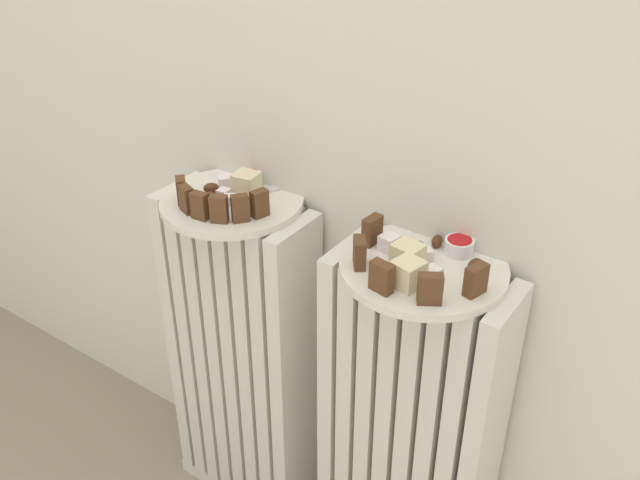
% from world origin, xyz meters
% --- Properties ---
extents(radiator_left, '(0.29, 0.12, 0.67)m').
position_xyz_m(radiator_left, '(-0.18, 0.28, 0.33)').
color(radiator_left, silver).
rests_on(radiator_left, ground_plane).
extents(radiator_right, '(0.29, 0.12, 0.67)m').
position_xyz_m(radiator_right, '(0.18, 0.28, 0.33)').
color(radiator_right, silver).
rests_on(radiator_right, ground_plane).
extents(plate_left, '(0.24, 0.24, 0.01)m').
position_xyz_m(plate_left, '(-0.18, 0.28, 0.67)').
color(plate_left, silver).
rests_on(plate_left, radiator_left).
extents(plate_right, '(0.24, 0.24, 0.01)m').
position_xyz_m(plate_right, '(0.18, 0.28, 0.67)').
color(plate_right, silver).
rests_on(plate_right, radiator_right).
extents(dark_cake_slice_left_0, '(0.03, 0.03, 0.04)m').
position_xyz_m(dark_cake_slice_left_0, '(-0.23, 0.22, 0.70)').
color(dark_cake_slice_left_0, '#56351E').
rests_on(dark_cake_slice_left_0, plate_left).
extents(dark_cake_slice_left_1, '(0.03, 0.02, 0.04)m').
position_xyz_m(dark_cake_slice_left_1, '(-0.20, 0.21, 0.70)').
color(dark_cake_slice_left_1, '#56351E').
rests_on(dark_cake_slice_left_1, plate_left).
extents(dark_cake_slice_left_2, '(0.03, 0.02, 0.04)m').
position_xyz_m(dark_cake_slice_left_2, '(-0.17, 0.20, 0.70)').
color(dark_cake_slice_left_2, '#56351E').
rests_on(dark_cake_slice_left_2, plate_left).
extents(dark_cake_slice_left_3, '(0.03, 0.03, 0.04)m').
position_xyz_m(dark_cake_slice_left_3, '(-0.14, 0.21, 0.70)').
color(dark_cake_slice_left_3, '#56351E').
rests_on(dark_cake_slice_left_3, plate_left).
extents(dark_cake_slice_left_4, '(0.03, 0.03, 0.04)m').
position_xyz_m(dark_cake_slice_left_4, '(-0.11, 0.23, 0.70)').
color(dark_cake_slice_left_4, '#56351E').
rests_on(dark_cake_slice_left_4, plate_left).
extents(dark_cake_slice_left_5, '(0.02, 0.03, 0.04)m').
position_xyz_m(dark_cake_slice_left_5, '(-0.10, 0.26, 0.70)').
color(dark_cake_slice_left_5, '#56351E').
rests_on(dark_cake_slice_left_5, plate_left).
extents(marble_cake_slice_left_0, '(0.04, 0.04, 0.04)m').
position_xyz_m(marble_cake_slice_left_0, '(-0.16, 0.30, 0.70)').
color(marble_cake_slice_left_0, beige).
rests_on(marble_cake_slice_left_0, plate_left).
extents(turkish_delight_left_0, '(0.03, 0.03, 0.02)m').
position_xyz_m(turkish_delight_left_0, '(-0.21, 0.30, 0.69)').
color(turkish_delight_left_0, white).
rests_on(turkish_delight_left_0, plate_left).
extents(turkish_delight_left_1, '(0.03, 0.03, 0.02)m').
position_xyz_m(turkish_delight_left_1, '(-0.16, 0.26, 0.69)').
color(turkish_delight_left_1, white).
rests_on(turkish_delight_left_1, plate_left).
extents(turkish_delight_left_2, '(0.02, 0.02, 0.02)m').
position_xyz_m(turkish_delight_left_2, '(-0.18, 0.27, 0.69)').
color(turkish_delight_left_2, white).
rests_on(turkish_delight_left_2, plate_left).
extents(medjool_date_left_0, '(0.03, 0.03, 0.02)m').
position_xyz_m(medjool_date_left_0, '(-0.13, 0.29, 0.69)').
color(medjool_date_left_0, '#4C2814').
rests_on(medjool_date_left_0, plate_left).
extents(medjool_date_left_1, '(0.02, 0.03, 0.02)m').
position_xyz_m(medjool_date_left_1, '(-0.20, 0.25, 0.69)').
color(medjool_date_left_1, '#4C2814').
rests_on(medjool_date_left_1, plate_left).
extents(medjool_date_left_2, '(0.03, 0.03, 0.02)m').
position_xyz_m(medjool_date_left_2, '(-0.22, 0.28, 0.69)').
color(medjool_date_left_2, '#4C2814').
rests_on(medjool_date_left_2, plate_left).
extents(medjool_date_left_3, '(0.03, 0.03, 0.02)m').
position_xyz_m(medjool_date_left_3, '(-0.17, 0.24, 0.69)').
color(medjool_date_left_3, '#4C2814').
rests_on(medjool_date_left_3, plate_left).
extents(jam_bowl_left, '(0.04, 0.04, 0.02)m').
position_xyz_m(jam_bowl_left, '(-0.18, 0.33, 0.69)').
color(jam_bowl_left, white).
rests_on(jam_bowl_left, plate_left).
extents(dark_cake_slice_right_0, '(0.02, 0.03, 0.04)m').
position_xyz_m(dark_cake_slice_right_0, '(0.09, 0.29, 0.70)').
color(dark_cake_slice_right_0, '#56351E').
rests_on(dark_cake_slice_right_0, plate_right).
extents(dark_cake_slice_right_1, '(0.03, 0.03, 0.04)m').
position_xyz_m(dark_cake_slice_right_1, '(0.10, 0.23, 0.70)').
color(dark_cake_slice_right_1, '#56351E').
rests_on(dark_cake_slice_right_1, plate_right).
extents(dark_cake_slice_right_2, '(0.03, 0.02, 0.04)m').
position_xyz_m(dark_cake_slice_right_2, '(0.16, 0.19, 0.70)').
color(dark_cake_slice_right_2, '#56351E').
rests_on(dark_cake_slice_right_2, plate_right).
extents(dark_cake_slice_right_3, '(0.04, 0.03, 0.04)m').
position_xyz_m(dark_cake_slice_right_3, '(0.22, 0.20, 0.70)').
color(dark_cake_slice_right_3, '#56351E').
rests_on(dark_cake_slice_right_3, plate_right).
extents(dark_cake_slice_right_4, '(0.02, 0.03, 0.04)m').
position_xyz_m(dark_cake_slice_right_4, '(0.26, 0.26, 0.70)').
color(dark_cake_slice_right_4, '#56351E').
rests_on(dark_cake_slice_right_4, plate_right).
extents(marble_cake_slice_right_0, '(0.04, 0.04, 0.04)m').
position_xyz_m(marble_cake_slice_right_0, '(0.16, 0.26, 0.70)').
color(marble_cake_slice_right_0, beige).
rests_on(marble_cake_slice_right_0, plate_right).
extents(marble_cake_slice_right_1, '(0.04, 0.04, 0.04)m').
position_xyz_m(marble_cake_slice_right_1, '(0.18, 0.22, 0.70)').
color(marble_cake_slice_right_1, beige).
rests_on(marble_cake_slice_right_1, plate_right).
extents(turkish_delight_right_0, '(0.03, 0.03, 0.02)m').
position_xyz_m(turkish_delight_right_0, '(0.17, 0.29, 0.69)').
color(turkish_delight_right_0, white).
rests_on(turkish_delight_right_0, plate_right).
extents(turkish_delight_right_1, '(0.02, 0.02, 0.02)m').
position_xyz_m(turkish_delight_right_1, '(0.20, 0.25, 0.69)').
color(turkish_delight_right_1, white).
rests_on(turkish_delight_right_1, plate_right).
extents(turkish_delight_right_2, '(0.03, 0.03, 0.02)m').
position_xyz_m(turkish_delight_right_2, '(0.12, 0.28, 0.69)').
color(turkish_delight_right_2, white).
rests_on(turkish_delight_right_2, plate_right).
extents(medjool_date_right_0, '(0.02, 0.03, 0.02)m').
position_xyz_m(medjool_date_right_0, '(0.17, 0.34, 0.69)').
color(medjool_date_right_0, '#4C2814').
rests_on(medjool_date_right_0, plate_right).
extents(medjool_date_right_1, '(0.03, 0.03, 0.01)m').
position_xyz_m(medjool_date_right_1, '(0.15, 0.31, 0.69)').
color(medjool_date_right_1, '#4C2814').
rests_on(medjool_date_right_1, plate_right).
extents(medjool_date_right_2, '(0.02, 0.03, 0.01)m').
position_xyz_m(medjool_date_right_2, '(0.24, 0.31, 0.69)').
color(medjool_date_right_2, '#4C2814').
rests_on(medjool_date_right_2, plate_right).
extents(medjool_date_right_3, '(0.03, 0.02, 0.01)m').
position_xyz_m(medjool_date_right_3, '(0.15, 0.22, 0.69)').
color(medjool_date_right_3, '#4C2814').
rests_on(medjool_date_right_3, plate_right).
extents(jam_bowl_right, '(0.04, 0.04, 0.02)m').
position_xyz_m(jam_bowl_right, '(0.20, 0.34, 0.69)').
color(jam_bowl_right, white).
rests_on(jam_bowl_right, plate_right).
extents(fork, '(0.06, 0.10, 0.00)m').
position_xyz_m(fork, '(-0.16, 0.31, 0.68)').
color(fork, silver).
rests_on(fork, plate_left).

